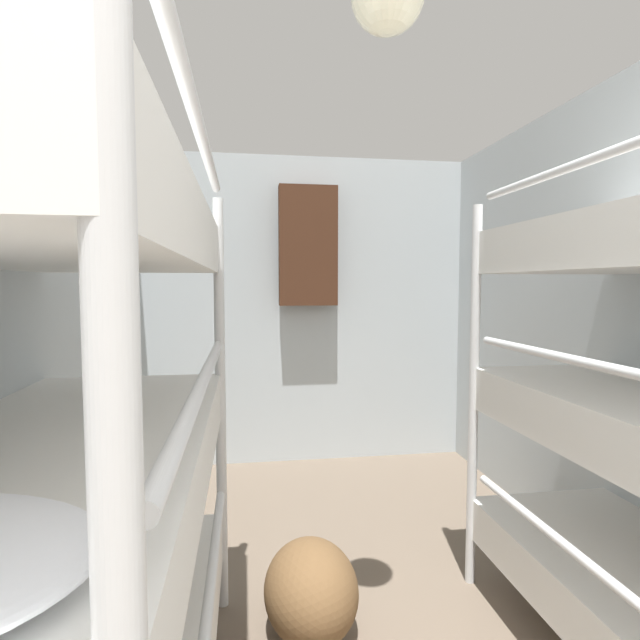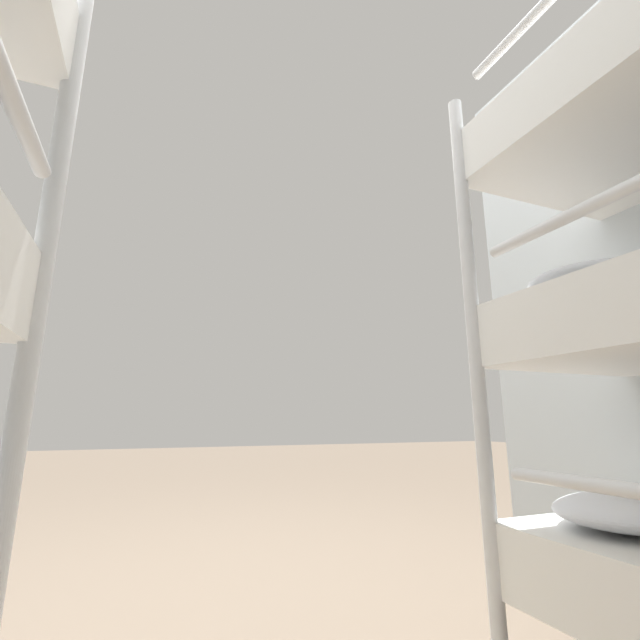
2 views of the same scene
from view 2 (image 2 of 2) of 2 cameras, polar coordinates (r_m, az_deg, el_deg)
name	(u,v)px [view 2 (image 2 of 2)]	position (r m, az deg, el deg)	size (l,w,h in m)	color
ground_plane	(238,631)	(1.77, -10.90, -35.58)	(20.00, 20.00, 0.00)	#6B5B4C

